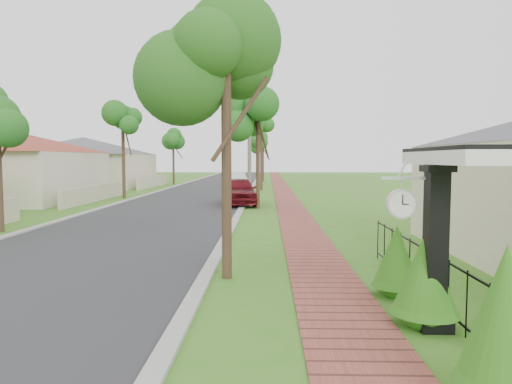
% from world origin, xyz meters
% --- Properties ---
extents(ground, '(160.00, 160.00, 0.00)m').
position_xyz_m(ground, '(0.00, 0.00, 0.00)').
color(ground, '#39761C').
rests_on(ground, ground).
extents(road, '(7.00, 120.00, 0.02)m').
position_xyz_m(road, '(-3.00, 20.00, 0.00)').
color(road, '#28282B').
rests_on(road, ground).
extents(kerb_right, '(0.30, 120.00, 0.10)m').
position_xyz_m(kerb_right, '(0.65, 20.00, 0.00)').
color(kerb_right, '#9E9E99').
rests_on(kerb_right, ground).
extents(kerb_left, '(0.30, 120.00, 0.10)m').
position_xyz_m(kerb_left, '(-6.65, 20.00, 0.00)').
color(kerb_left, '#9E9E99').
rests_on(kerb_left, ground).
extents(sidewalk, '(1.50, 120.00, 0.03)m').
position_xyz_m(sidewalk, '(3.25, 20.00, 0.00)').
color(sidewalk, '#974A3C').
rests_on(sidewalk, ground).
extents(porch_post, '(0.48, 0.48, 2.52)m').
position_xyz_m(porch_post, '(4.55, -1.00, 1.12)').
color(porch_post, black).
rests_on(porch_post, ground).
extents(picket_fence, '(0.03, 8.02, 1.00)m').
position_xyz_m(picket_fence, '(4.90, -0.00, 0.53)').
color(picket_fence, black).
rests_on(picket_fence, ground).
extents(street_trees, '(10.70, 37.65, 5.89)m').
position_xyz_m(street_trees, '(-2.87, 26.84, 4.54)').
color(street_trees, '#382619').
rests_on(street_trees, ground).
extents(hedge_row, '(0.93, 4.77, 1.83)m').
position_xyz_m(hedge_row, '(4.45, -1.32, 0.74)').
color(hedge_row, '#1E5D12').
rests_on(hedge_row, ground).
extents(far_house_grey, '(15.56, 15.56, 4.60)m').
position_xyz_m(far_house_grey, '(-14.97, 34.00, 2.34)').
color(far_house_grey, beige).
rests_on(far_house_grey, ground).
extents(parked_car_red, '(2.38, 4.76, 1.56)m').
position_xyz_m(parked_car_red, '(0.40, 17.74, 0.78)').
color(parked_car_red, '#5D0D14').
rests_on(parked_car_red, ground).
extents(parked_car_white, '(2.12, 4.23, 1.33)m').
position_xyz_m(parked_car_white, '(-0.88, 35.82, 0.67)').
color(parked_car_white, white).
rests_on(parked_car_white, ground).
extents(near_tree, '(2.19, 2.19, 5.63)m').
position_xyz_m(near_tree, '(1.12, 1.91, 4.49)').
color(near_tree, '#382619').
rests_on(near_tree, ground).
extents(utility_pole, '(1.20, 0.24, 8.95)m').
position_xyz_m(utility_pole, '(0.90, 20.00, 4.54)').
color(utility_pole, '#776C5D').
rests_on(utility_pole, ground).
extents(station_clock, '(0.76, 0.13, 0.65)m').
position_xyz_m(station_clock, '(4.05, -0.91, 1.95)').
color(station_clock, silver).
rests_on(station_clock, ground).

